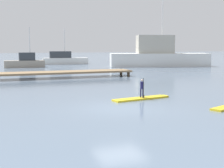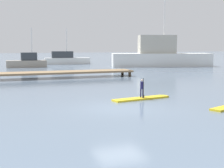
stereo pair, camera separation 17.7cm
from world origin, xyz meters
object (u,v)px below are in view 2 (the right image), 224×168
Objects in this scene: motor_boat_small_navy at (66,59)px; fishing_boat_green_midground at (27,62)px; fishing_boat_white_large at (160,55)px; paddleboard_near at (142,98)px; paddler_child_solo at (142,87)px.

fishing_boat_green_midground is at bearing -140.75° from motor_boat_small_navy.
fishing_boat_white_large is at bearing -41.80° from motor_boat_small_navy.
paddleboard_near is 36.62m from motor_boat_small_navy.
paddler_child_solo is 0.08× the size of fishing_boat_white_large.
motor_boat_small_navy reaches higher than paddler_child_solo.
paddler_child_solo is at bearing -32.32° from paddleboard_near.
fishing_boat_white_large is (15.52, 25.87, 1.57)m from paddleboard_near.
fishing_boat_green_midground is (-3.22, 30.75, 0.73)m from paddleboard_near.
paddler_child_solo is at bearing -95.79° from motor_boat_small_navy.
paddleboard_near is at bearing 147.68° from paddler_child_solo.
paddleboard_near is at bearing -84.02° from fishing_boat_green_midground.
motor_boat_small_navy is at bearing 84.21° from paddler_child_solo.
fishing_boat_white_large reaches higher than paddleboard_near.
fishing_boat_white_large is at bearing 59.08° from paddler_child_solo.
motor_boat_small_navy is at bearing 138.20° from fishing_boat_white_large.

